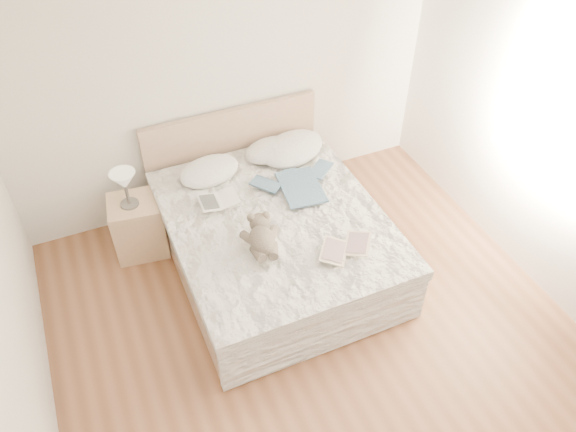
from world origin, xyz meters
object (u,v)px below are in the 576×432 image
object	(u,v)px
table_lamp	(124,182)
teddy_bear	(262,247)
bed	(273,235)
childrens_book	(346,248)
nightstand	(139,226)
photo_book	(219,201)

from	to	relation	value
table_lamp	teddy_bear	distance (m)	1.32
bed	table_lamp	size ratio (longest dim) A/B	6.21
table_lamp	teddy_bear	xyz separation A→B (m)	(0.83, -1.01, -0.16)
bed	teddy_bear	distance (m)	0.59
bed	childrens_book	xyz separation A→B (m)	(0.34, -0.66, 0.32)
table_lamp	childrens_book	world-z (taller)	table_lamp
bed	table_lamp	xyz separation A→B (m)	(-1.08, 0.60, 0.50)
table_lamp	childrens_book	xyz separation A→B (m)	(1.42, -1.26, -0.18)
childrens_book	nightstand	bearing A→B (deg)	174.24
childrens_book	table_lamp	bearing A→B (deg)	175.14
table_lamp	bed	bearing A→B (deg)	-29.00
bed	childrens_book	distance (m)	0.82
bed	nightstand	distance (m)	1.21
bed	table_lamp	bearing A→B (deg)	151.00
nightstand	photo_book	world-z (taller)	photo_book
childrens_book	teddy_bear	xyz separation A→B (m)	(-0.59, 0.25, 0.02)
table_lamp	teddy_bear	size ratio (longest dim) A/B	0.92
photo_book	teddy_bear	bearing A→B (deg)	-76.87
teddy_bear	bed	bearing A→B (deg)	67.32
photo_book	childrens_book	world-z (taller)	same
table_lamp	childrens_book	distance (m)	1.91
childrens_book	photo_book	bearing A→B (deg)	164.74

